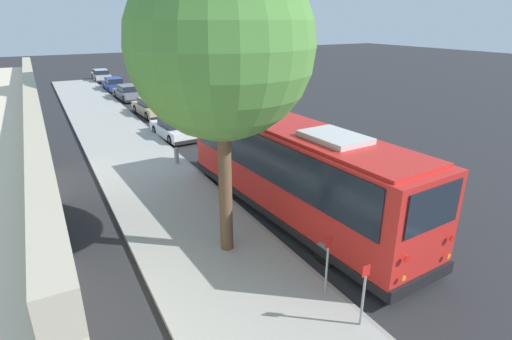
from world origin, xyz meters
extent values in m
plane|color=#28282B|center=(0.00, 0.00, 0.00)|extent=(160.00, 160.00, 0.00)
cube|color=#A3A099|center=(0.00, 3.76, 0.07)|extent=(80.00, 4.23, 0.15)
cube|color=gray|center=(0.00, 1.57, 0.07)|extent=(80.00, 0.14, 0.15)
cube|color=red|center=(0.04, -0.03, 1.80)|extent=(11.28, 3.16, 3.03)
cube|color=black|center=(0.04, -0.03, 0.42)|extent=(11.34, 3.21, 0.28)
cube|color=black|center=(0.04, -0.03, 2.47)|extent=(10.38, 3.19, 1.46)
cube|color=black|center=(5.64, 0.29, 2.47)|extent=(0.16, 2.20, 1.53)
cube|color=black|center=(-5.55, -0.36, 2.57)|extent=(0.15, 2.01, 1.16)
cube|color=black|center=(5.64, 0.29, 3.17)|extent=(0.15, 1.81, 0.22)
cube|color=red|center=(0.04, -0.03, 3.35)|extent=(10.58, 2.88, 0.10)
cube|color=silver|center=(-1.95, -0.15, 3.47)|extent=(2.13, 1.54, 0.20)
cube|color=black|center=(5.67, 0.30, 0.46)|extent=(0.25, 2.53, 0.36)
cube|color=black|center=(-5.58, -0.36, 0.46)|extent=(0.25, 2.53, 0.36)
cylinder|color=red|center=(-5.69, 0.54, 1.49)|extent=(0.04, 0.18, 0.18)
cylinder|color=orange|center=(-5.69, 0.54, 0.95)|extent=(0.04, 0.14, 0.14)
cylinder|color=red|center=(-5.59, -1.27, 1.49)|extent=(0.04, 0.18, 0.18)
cylinder|color=orange|center=(-5.59, -1.27, 0.95)|extent=(0.04, 0.14, 0.14)
cube|color=white|center=(5.67, 1.14, 0.63)|extent=(0.06, 0.32, 0.18)
cube|color=white|center=(5.77, -0.54, 0.63)|extent=(0.06, 0.32, 0.18)
cube|color=black|center=(5.18, 1.68, 2.76)|extent=(0.07, 0.10, 0.24)
cylinder|color=black|center=(3.27, 1.26, 0.51)|extent=(1.04, 0.36, 1.03)
cylinder|color=slate|center=(3.27, 1.26, 0.51)|extent=(0.48, 0.35, 0.46)
cylinder|color=black|center=(3.40, -0.94, 0.51)|extent=(1.04, 0.36, 1.03)
cylinder|color=slate|center=(3.40, -0.94, 0.51)|extent=(0.48, 0.35, 0.46)
cylinder|color=black|center=(-3.15, 0.88, 0.51)|extent=(1.04, 0.36, 1.03)
cylinder|color=slate|center=(-3.15, 0.88, 0.51)|extent=(0.48, 0.35, 0.46)
cylinder|color=black|center=(-3.02, -1.32, 0.51)|extent=(1.04, 0.36, 1.03)
cylinder|color=slate|center=(-3.02, -1.32, 0.51)|extent=(0.48, 0.35, 0.46)
cube|color=silver|center=(12.06, 0.63, 0.46)|extent=(4.21, 1.92, 0.61)
cube|color=black|center=(11.96, 0.62, 1.00)|extent=(2.04, 1.54, 0.48)
cube|color=silver|center=(11.96, 0.62, 1.24)|extent=(1.96, 1.50, 0.05)
cube|color=black|center=(14.13, 0.78, 0.25)|extent=(0.19, 1.58, 0.20)
cube|color=black|center=(9.99, 0.48, 0.25)|extent=(0.19, 1.58, 0.20)
cylinder|color=black|center=(13.30, 1.46, 0.30)|extent=(0.62, 0.24, 0.61)
cylinder|color=slate|center=(13.30, 1.46, 0.30)|extent=(0.29, 0.24, 0.27)
cylinder|color=black|center=(13.41, -0.02, 0.30)|extent=(0.62, 0.24, 0.61)
cylinder|color=slate|center=(13.41, -0.02, 0.30)|extent=(0.29, 0.24, 0.27)
cylinder|color=black|center=(10.72, 1.27, 0.30)|extent=(0.62, 0.24, 0.61)
cylinder|color=slate|center=(10.72, 1.27, 0.30)|extent=(0.29, 0.24, 0.27)
cylinder|color=black|center=(10.82, -0.20, 0.30)|extent=(0.62, 0.24, 0.61)
cylinder|color=slate|center=(10.82, -0.20, 0.30)|extent=(0.29, 0.24, 0.27)
cube|color=tan|center=(18.62, 0.24, 0.50)|extent=(4.40, 2.04, 0.66)
cube|color=black|center=(18.51, 0.24, 1.07)|extent=(2.13, 1.64, 0.48)
cube|color=tan|center=(18.51, 0.24, 1.31)|extent=(2.05, 1.60, 0.05)
cube|color=black|center=(20.78, 0.40, 0.27)|extent=(0.20, 1.68, 0.20)
cube|color=black|center=(16.46, 0.09, 0.27)|extent=(0.20, 1.68, 0.20)
cylinder|color=black|center=(19.91, 1.13, 0.34)|extent=(0.69, 0.25, 0.68)
cylinder|color=slate|center=(19.91, 1.13, 0.34)|extent=(0.32, 0.24, 0.31)
cylinder|color=black|center=(20.03, -0.45, 0.34)|extent=(0.69, 0.25, 0.68)
cylinder|color=slate|center=(20.03, -0.45, 0.34)|extent=(0.32, 0.24, 0.31)
cylinder|color=black|center=(17.21, 0.94, 0.34)|extent=(0.69, 0.25, 0.68)
cylinder|color=slate|center=(17.21, 0.94, 0.34)|extent=(0.32, 0.24, 0.31)
cylinder|color=black|center=(17.32, -0.64, 0.34)|extent=(0.69, 0.25, 0.68)
cylinder|color=slate|center=(17.32, -0.64, 0.34)|extent=(0.32, 0.24, 0.31)
cube|color=slate|center=(25.93, 0.42, 0.48)|extent=(4.51, 1.88, 0.64)
cube|color=black|center=(25.81, 0.41, 1.04)|extent=(2.18, 1.52, 0.48)
cube|color=slate|center=(25.81, 0.41, 1.28)|extent=(2.09, 1.48, 0.05)
cube|color=black|center=(28.16, 0.55, 0.26)|extent=(0.17, 1.57, 0.20)
cube|color=black|center=(23.70, 0.29, 0.26)|extent=(0.17, 1.57, 0.20)
cylinder|color=black|center=(27.28, 1.23, 0.33)|extent=(0.66, 0.24, 0.65)
cylinder|color=slate|center=(27.28, 1.23, 0.33)|extent=(0.31, 0.24, 0.29)
cylinder|color=black|center=(27.37, -0.23, 0.33)|extent=(0.66, 0.24, 0.65)
cylinder|color=slate|center=(27.37, -0.23, 0.33)|extent=(0.31, 0.24, 0.29)
cylinder|color=black|center=(24.49, 1.07, 0.33)|extent=(0.66, 0.24, 0.65)
cylinder|color=slate|center=(24.49, 1.07, 0.33)|extent=(0.31, 0.24, 0.29)
cylinder|color=black|center=(24.58, -0.39, 0.33)|extent=(0.66, 0.24, 0.65)
cylinder|color=slate|center=(24.58, -0.39, 0.33)|extent=(0.31, 0.24, 0.29)
cube|color=navy|center=(31.60, 0.58, 0.46)|extent=(4.46, 1.67, 0.61)
cube|color=black|center=(31.49, 0.58, 1.00)|extent=(2.12, 1.42, 0.48)
cube|color=navy|center=(31.49, 0.58, 1.24)|extent=(2.03, 1.39, 0.05)
cube|color=black|center=(33.85, 0.60, 0.25)|extent=(0.09, 1.58, 0.20)
cube|color=black|center=(29.36, 0.56, 0.25)|extent=(0.09, 1.58, 0.20)
cylinder|color=black|center=(33.00, 1.33, 0.30)|extent=(0.61, 0.20, 0.61)
cylinder|color=slate|center=(33.00, 1.33, 0.30)|extent=(0.28, 0.22, 0.27)
cylinder|color=black|center=(33.02, -0.15, 0.30)|extent=(0.61, 0.20, 0.61)
cylinder|color=slate|center=(33.02, -0.15, 0.30)|extent=(0.28, 0.22, 0.27)
cylinder|color=black|center=(30.19, 1.30, 0.30)|extent=(0.61, 0.20, 0.61)
cylinder|color=slate|center=(30.19, 1.30, 0.30)|extent=(0.28, 0.22, 0.27)
cylinder|color=black|center=(30.20, -0.17, 0.30)|extent=(0.61, 0.20, 0.61)
cylinder|color=slate|center=(30.20, -0.17, 0.30)|extent=(0.28, 0.22, 0.27)
cube|color=#A8AAAF|center=(39.00, 0.65, 0.49)|extent=(4.51, 1.73, 0.65)
cube|color=black|center=(38.88, 0.65, 1.06)|extent=(2.14, 1.48, 0.48)
cube|color=#A8AAAF|center=(38.88, 0.65, 1.30)|extent=(2.06, 1.44, 0.05)
cube|color=black|center=(41.27, 0.63, 0.27)|extent=(0.09, 1.64, 0.20)
cube|color=black|center=(36.73, 0.67, 0.27)|extent=(0.09, 1.64, 0.20)
cylinder|color=black|center=(40.42, 1.41, 0.34)|extent=(0.67, 0.21, 0.67)
cylinder|color=slate|center=(40.42, 1.41, 0.34)|extent=(0.30, 0.22, 0.30)
cylinder|color=black|center=(40.41, -0.13, 0.34)|extent=(0.67, 0.21, 0.67)
cylinder|color=slate|center=(40.41, -0.13, 0.34)|extent=(0.30, 0.22, 0.30)
cylinder|color=black|center=(37.59, 1.43, 0.34)|extent=(0.67, 0.21, 0.67)
cylinder|color=slate|center=(37.59, 1.43, 0.34)|extent=(0.30, 0.22, 0.30)
cylinder|color=black|center=(37.57, -0.11, 0.34)|extent=(0.67, 0.21, 0.67)
cylinder|color=slate|center=(37.57, -0.11, 0.34)|extent=(0.30, 0.22, 0.30)
cylinder|color=brown|center=(-1.15, 3.20, 2.31)|extent=(0.40, 0.40, 4.32)
sphere|color=#4C8438|center=(-1.15, 3.20, 6.22)|extent=(4.98, 4.98, 4.98)
cylinder|color=gray|center=(-5.73, 1.88, 0.83)|extent=(0.06, 0.06, 1.35)
cube|color=red|center=(-5.73, 1.88, 1.64)|extent=(0.02, 0.22, 0.28)
cylinder|color=gray|center=(-4.40, 1.88, 0.83)|extent=(0.06, 0.06, 1.37)
cube|color=red|center=(-4.40, 1.88, 1.66)|extent=(0.02, 0.22, 0.28)
cylinder|color=#99999E|center=(7.13, 2.09, 0.47)|extent=(0.22, 0.22, 0.65)
sphere|color=#99999E|center=(7.13, 2.09, 0.86)|extent=(0.20, 0.20, 0.20)
cube|color=#BAAD93|center=(0.38, 7.75, 5.10)|extent=(18.18, 0.30, 0.40)
cube|color=silver|center=(-1.65, -3.19, 0.00)|extent=(2.40, 0.14, 0.01)
cube|color=silver|center=(4.35, -3.19, 0.00)|extent=(2.40, 0.14, 0.01)
camera|label=1|loc=(-11.09, 7.63, 6.90)|focal=28.00mm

